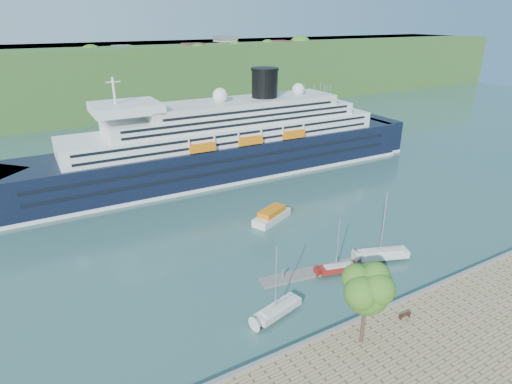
% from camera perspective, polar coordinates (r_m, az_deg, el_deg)
% --- Properties ---
extents(ground, '(400.00, 400.00, 0.00)m').
position_cam_1_polar(ground, '(54.10, 13.48, -16.90)').
color(ground, '#325A59').
rests_on(ground, ground).
extents(far_hillside, '(400.00, 50.00, 24.00)m').
position_cam_1_polar(far_hillside, '(178.11, -20.58, 13.92)').
color(far_hillside, '#3D6327').
rests_on(far_hillside, ground).
extents(quay_coping, '(220.00, 0.50, 0.30)m').
position_cam_1_polar(quay_coping, '(53.29, 13.75, -16.04)').
color(quay_coping, slate).
rests_on(quay_coping, promenade).
extents(cruise_ship, '(104.59, 17.86, 23.41)m').
position_cam_1_polar(cruise_ship, '(95.50, -4.66, 8.91)').
color(cruise_ship, black).
rests_on(cruise_ship, ground).
extents(park_bench, '(1.53, 0.78, 0.94)m').
position_cam_1_polar(park_bench, '(54.72, 19.21, -15.18)').
color(park_bench, '#3F2112').
rests_on(park_bench, promenade).
extents(promenade_tree, '(6.29, 6.29, 10.41)m').
position_cam_1_polar(promenade_tree, '(47.30, 14.41, -13.98)').
color(promenade_tree, '#2F6A1B').
rests_on(promenade_tree, promenade).
extents(floating_pontoon, '(19.12, 5.11, 0.42)m').
position_cam_1_polar(floating_pontoon, '(62.82, 8.92, -10.18)').
color(floating_pontoon, slate).
rests_on(floating_pontoon, ground).
extents(sailboat_white_near, '(7.47, 3.66, 9.30)m').
position_cam_1_polar(sailboat_white_near, '(51.43, 3.06, -12.07)').
color(sailboat_white_near, silver).
rests_on(sailboat_white_near, ground).
extents(sailboat_red, '(6.50, 3.32, 8.09)m').
position_cam_1_polar(sailboat_red, '(60.74, 11.20, -7.35)').
color(sailboat_red, maroon).
rests_on(sailboat_red, ground).
extents(sailboat_white_far, '(8.45, 5.04, 10.56)m').
position_cam_1_polar(sailboat_white_far, '(64.95, 17.01, -4.68)').
color(sailboat_white_far, silver).
rests_on(sailboat_white_far, ground).
extents(tender_launch, '(8.83, 6.05, 2.32)m').
position_cam_1_polar(tender_launch, '(76.02, 2.12, -3.05)').
color(tender_launch, orange).
rests_on(tender_launch, ground).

